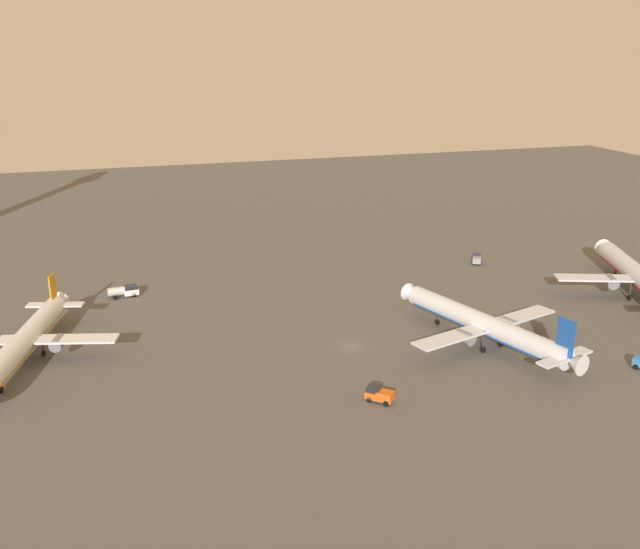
{
  "coord_description": "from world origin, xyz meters",
  "views": [
    {
      "loc": [
        -39.19,
        -107.81,
        50.91
      ],
      "look_at": [
        3.1,
        28.84,
        4.0
      ],
      "focal_mm": 39.52,
      "sensor_mm": 36.0,
      "label": 1
    }
  ],
  "objects": [
    {
      "name": "ground_plane",
      "position": [
        0.0,
        0.0,
        0.0
      ],
      "size": [
        416.0,
        416.0,
        0.0
      ],
      "primitive_type": "plane",
      "color": "#56544F"
    },
    {
      "name": "maintenance_van",
      "position": [
        45.76,
        37.52,
        1.18
      ],
      "size": [
        3.72,
        4.57,
        2.25
      ],
      "rotation": [
        0.0,
        0.0,
        5.78
      ],
      "color": "gray",
      "rests_on": "ground"
    },
    {
      "name": "fuel_truck",
      "position": [
        -37.32,
        38.18,
        1.37
      ],
      "size": [
        6.49,
        2.97,
        2.35
      ],
      "rotation": [
        0.0,
        0.0,
        4.82
      ],
      "color": "white",
      "rests_on": "ground"
    },
    {
      "name": "baggage_tractor",
      "position": [
        -2.91,
        -20.53,
        1.18
      ],
      "size": [
        4.33,
        4.29,
        2.25
      ],
      "rotation": [
        0.0,
        0.0,
        0.8
      ],
      "color": "#D85919",
      "rests_on": "ground"
    },
    {
      "name": "airplane_mid_apron",
      "position": [
        -54.37,
        10.26,
        3.81
      ],
      "size": [
        30.37,
        38.7,
        10.07
      ],
      "rotation": [
        0.0,
        0.0,
        2.88
      ],
      "color": "white",
      "rests_on": "ground"
    },
    {
      "name": "airplane_far_stand",
      "position": [
        66.31,
        6.1,
        4.37
      ],
      "size": [
        34.31,
        43.57,
        11.56
      ],
      "rotation": [
        0.0,
        0.0,
        -0.35
      ],
      "color": "silver",
      "rests_on": "ground"
    },
    {
      "name": "airplane_terminal_side",
      "position": [
        22.39,
        -6.93,
        3.97
      ],
      "size": [
        31.49,
        40.08,
        10.5
      ],
      "rotation": [
        0.0,
        0.0,
        0.29
      ],
      "color": "silver",
      "rests_on": "ground"
    }
  ]
}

